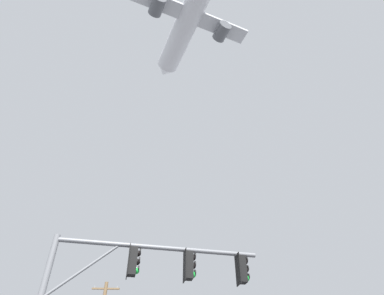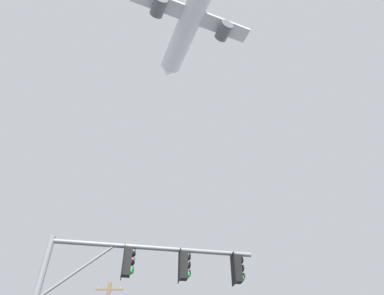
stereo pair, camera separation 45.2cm
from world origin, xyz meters
name	(u,v)px [view 1 (the left image)]	position (x,y,z in m)	size (l,w,h in m)	color
signal_pole_near	(140,279)	(-1.90, 6.54, 4.35)	(6.76, 1.39, 5.55)	slate
airplane	(189,17)	(-0.07, 25.14, 52.53)	(20.11, 26.04, 7.30)	white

